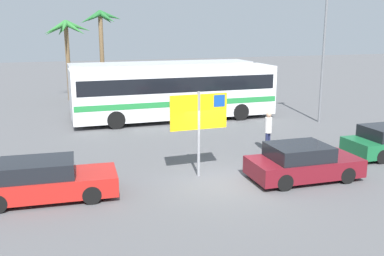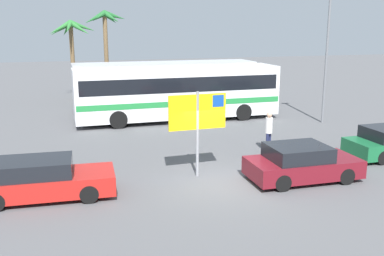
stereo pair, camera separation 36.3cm
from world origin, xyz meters
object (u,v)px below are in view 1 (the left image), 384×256
Objects in this scene: bus_front_coach at (175,91)px; car_maroon at (302,163)px; car_red at (44,181)px; bus_rear_coach at (162,83)px; ferry_sign at (200,115)px; pedestrian_crossing_lot at (268,128)px.

bus_front_coach reaches higher than car_maroon.
car_red is 9.03m from car_maroon.
bus_rear_coach reaches higher than car_maroon.
car_red is (-7.55, -14.08, -1.15)m from bus_rear_coach.
ferry_sign is at bearing 9.62° from car_red.
car_maroon is 2.23× the size of pedestrian_crossing_lot.
car_maroon is (8.99, -0.93, -0.00)m from car_red.
bus_front_coach and bus_rear_coach have the same top height.
ferry_sign is 1.76× the size of pedestrian_crossing_lot.
pedestrian_crossing_lot is at bearing -80.34° from bus_rear_coach.
pedestrian_crossing_lot is at bearing 19.32° from car_red.
car_maroon is at bearing -84.55° from bus_rear_coach.
pedestrian_crossing_lot is (9.49, 2.72, 0.45)m from car_red.
bus_front_coach is 11.66m from car_maroon.
pedestrian_crossing_lot is (0.50, 3.65, 0.45)m from car_maroon.
car_maroon is at bearing -2.57° from car_red.
bus_front_coach is 2.94× the size of car_maroon.
bus_front_coach is 8.15m from pedestrian_crossing_lot.
car_red is at bearing -118.21° from bus_rear_coach.
bus_rear_coach is (0.11, 3.50, 0.00)m from bus_front_coach.
bus_front_coach is at bearing -91.85° from bus_rear_coach.
bus_front_coach is 10.16m from ferry_sign.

